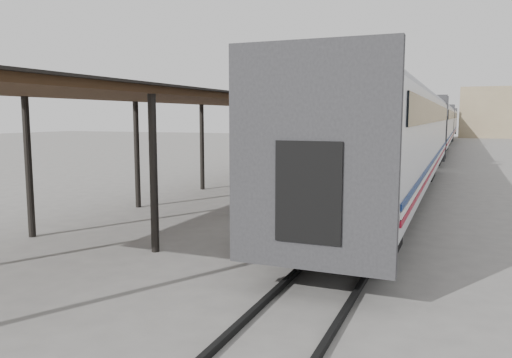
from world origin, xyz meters
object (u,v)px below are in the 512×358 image
Objects in this scene: baggage_cart at (268,220)px; porter at (266,179)px; luggage_tug at (325,160)px; pedestrian at (288,160)px.

porter is (0.20, -0.65, 1.19)m from baggage_cart.
pedestrian is at bearing -139.22° from luggage_tug.
baggage_cart is 1.37m from porter.
porter is (3.45, -18.88, 1.18)m from luggage_tug.
porter is 16.70m from pedestrian.
luggage_tug is 0.96× the size of porter.
baggage_cart is at bearing 7.47° from porter.
pedestrian reaches higher than baggage_cart.
pedestrian reaches higher than luggage_tug.
baggage_cart is 15.99m from pedestrian.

